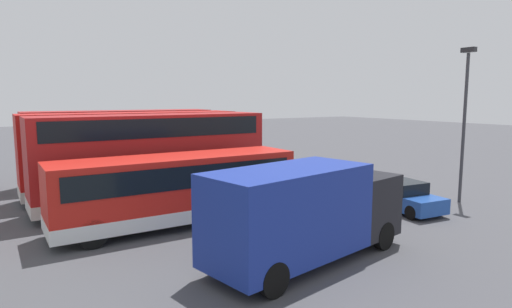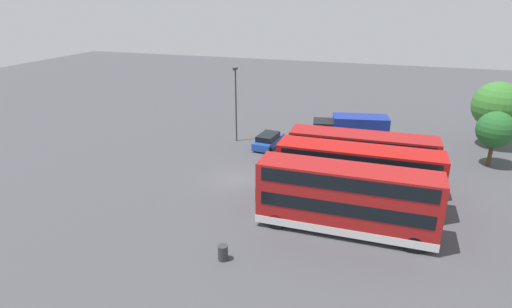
% 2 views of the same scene
% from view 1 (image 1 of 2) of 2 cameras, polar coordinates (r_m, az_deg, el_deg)
% --- Properties ---
extents(ground_plane, '(140.00, 140.00, 0.00)m').
position_cam_1_polar(ground_plane, '(28.55, 5.17, -3.37)').
color(ground_plane, '#47474C').
extents(bus_single_deck_near_end, '(2.65, 10.32, 2.95)m').
position_cam_1_polar(bus_single_deck_near_end, '(18.40, -10.31, -4.37)').
color(bus_single_deck_near_end, red).
rests_on(bus_single_deck_near_end, ground).
extents(bus_double_decker_second, '(2.82, 11.45, 4.55)m').
position_cam_1_polar(bus_double_decker_second, '(21.95, -13.46, -0.35)').
color(bus_double_decker_second, '#A51919').
rests_on(bus_double_decker_second, ground).
extents(bus_double_decker_third, '(2.64, 11.72, 4.55)m').
position_cam_1_polar(bus_double_decker_third, '(25.08, -15.85, 0.53)').
color(bus_double_decker_third, '#B71411').
rests_on(bus_double_decker_third, ground).
extents(bus_double_decker_fourth, '(2.68, 11.56, 4.55)m').
position_cam_1_polar(bus_double_decker_fourth, '(28.95, -17.36, 1.37)').
color(bus_double_decker_fourth, '#A51919').
rests_on(bus_double_decker_fourth, ground).
extents(box_truck_blue, '(3.83, 7.83, 3.20)m').
position_cam_1_polar(box_truck_blue, '(14.16, 6.64, -7.53)').
color(box_truck_blue, navy).
rests_on(box_truck_blue, ground).
extents(car_hatchback_silver, '(4.73, 2.28, 1.43)m').
position_cam_1_polar(car_hatchback_silver, '(21.99, 18.26, -5.14)').
color(car_hatchback_silver, '#1E479E').
rests_on(car_hatchback_silver, ground).
extents(lamp_post_tall, '(0.70, 0.30, 7.84)m').
position_cam_1_polar(lamp_post_tall, '(24.13, 26.00, 4.91)').
color(lamp_post_tall, '#38383D').
rests_on(lamp_post_tall, ground).
extents(waste_bin_yellow, '(0.60, 0.60, 0.95)m').
position_cam_1_polar(waste_bin_yellow, '(36.30, -9.66, -0.36)').
color(waste_bin_yellow, '#333338').
rests_on(waste_bin_yellow, ground).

